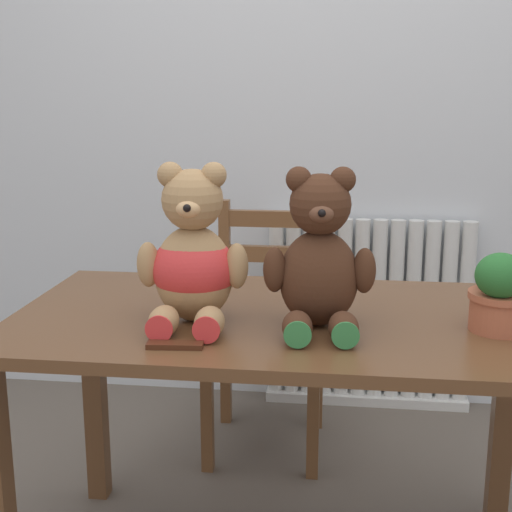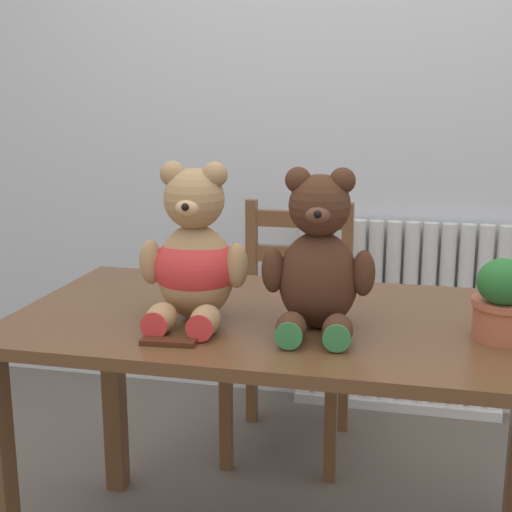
{
  "view_description": "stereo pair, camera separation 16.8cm",
  "coord_description": "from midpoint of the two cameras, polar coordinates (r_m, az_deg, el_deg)",
  "views": [
    {
      "loc": [
        0.15,
        -1.32,
        1.28
      ],
      "look_at": [
        -0.06,
        0.3,
        0.91
      ],
      "focal_mm": 50.0,
      "sensor_mm": 36.0,
      "label": 1
    },
    {
      "loc": [
        0.31,
        -1.29,
        1.28
      ],
      "look_at": [
        -0.06,
        0.3,
        0.91
      ],
      "focal_mm": 50.0,
      "sensor_mm": 36.0,
      "label": 2
    }
  ],
  "objects": [
    {
      "name": "dining_table",
      "position": [
        1.81,
        5.07,
        -8.1
      ],
      "size": [
        1.35,
        0.74,
        0.74
      ],
      "color": "brown",
      "rests_on": "ground_plane"
    },
    {
      "name": "chocolate_bar",
      "position": [
        1.57,
        -4.01,
        -6.94
      ],
      "size": [
        0.13,
        0.05,
        0.01
      ],
      "primitive_type": "cube",
      "rotation": [
        0.0,
        0.0,
        0.08
      ],
      "color": "#472314",
      "rests_on": "dining_table"
    },
    {
      "name": "potted_plant",
      "position": [
        1.7,
        22.05,
        -3.4
      ],
      "size": [
        0.15,
        0.16,
        0.19
      ],
      "color": "#B25B3D",
      "rests_on": "dining_table"
    },
    {
      "name": "wooden_chair_behind",
      "position": [
        2.6,
        4.69,
        -5.87
      ],
      "size": [
        0.4,
        0.42,
        0.89
      ],
      "rotation": [
        0.0,
        0.0,
        3.14
      ],
      "color": "brown",
      "rests_on": "ground_plane"
    },
    {
      "name": "teddy_bear_left",
      "position": [
        1.71,
        -2.16,
        -0.2
      ],
      "size": [
        0.27,
        0.28,
        0.38
      ],
      "rotation": [
        0.0,
        0.0,
        3.2
      ],
      "color": "tan",
      "rests_on": "dining_table"
    },
    {
      "name": "teddy_bear_right",
      "position": [
        1.65,
        7.92,
        -0.47
      ],
      "size": [
        0.26,
        0.27,
        0.38
      ],
      "rotation": [
        0.0,
        0.0,
        3.23
      ],
      "color": "#472819",
      "rests_on": "dining_table"
    },
    {
      "name": "wall_back",
      "position": [
        2.91,
        8.86,
        13.12
      ],
      "size": [
        8.0,
        0.04,
        2.6
      ],
      "primitive_type": "cube",
      "color": "silver",
      "rests_on": "ground_plane"
    },
    {
      "name": "radiator",
      "position": [
        2.98,
        13.0,
        -5.46
      ],
      "size": [
        0.84,
        0.1,
        0.79
      ],
      "color": "silver",
      "rests_on": "ground_plane"
    }
  ]
}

